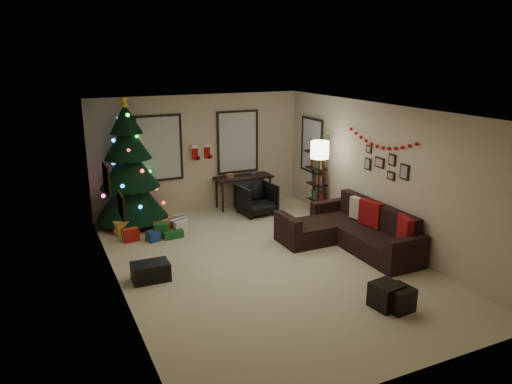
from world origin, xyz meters
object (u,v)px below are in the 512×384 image
Objects in this scene: desk at (243,180)px; desk_chair at (256,199)px; sofa at (351,232)px; christmas_tree at (129,172)px; bookshelf at (318,179)px.

desk is 1.91× the size of desk_chair.
christmas_tree is at bearing 139.49° from sofa.
desk is (-0.87, 3.18, 0.39)m from sofa.
bookshelf is at bearing -30.26° from desk_chair.
sofa reaches higher than desk_chair.
desk is 1.81m from bookshelf.
christmas_tree is 2.75m from desk.
desk is 0.82× the size of bookshelf.
bookshelf is (0.44, 1.94, 0.56)m from sofa.
christmas_tree is at bearing -177.22° from desk.
christmas_tree is 3.87× the size of desk_chair.
desk_chair is at bearing -86.42° from desk.
sofa is 3.53× the size of desk_chair.
sofa is 3.32m from desk.
christmas_tree is 1.66× the size of bookshelf.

